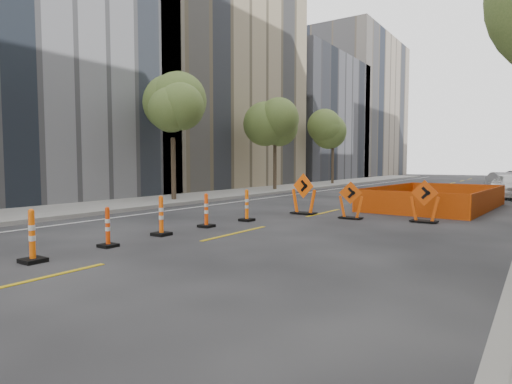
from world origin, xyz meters
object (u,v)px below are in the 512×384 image
Objects in this scene: channelizer_2 at (32,236)px; chevron_sign_right at (424,201)px; chevron_sign_center at (351,200)px; parked_car_mid at (505,182)px; channelizer_4 at (161,216)px; channelizer_5 at (206,210)px; channelizer_6 at (247,205)px; chevron_sign_left at (304,194)px; channelizer_3 at (108,227)px.

channelizer_2 is 0.76× the size of chevron_sign_right.
chevron_sign_center is at bearing -168.88° from chevron_sign_right.
channelizer_2 is at bearing -126.09° from parked_car_mid.
channelizer_2 is 11.82m from chevron_sign_right.
channelizer_2 is 3.76m from channelizer_4.
channelizer_4 is 0.77× the size of chevron_sign_right.
chevron_sign_center is (3.04, 4.45, 0.14)m from channelizer_5.
parked_car_mid is (6.63, 24.70, 0.13)m from channelizer_5.
channelizer_2 is 0.82× the size of chevron_sign_center.
chevron_sign_right is at bearing 41.94° from channelizer_5.
channelizer_6 is (0.29, 3.75, -0.01)m from channelizer_4.
chevron_sign_center reaches higher than parked_car_mid.
chevron_sign_left is at bearing 81.16° from channelizer_4.
channelizer_3 is 0.72× the size of chevron_sign_center.
chevron_sign_center reaches higher than channelizer_4.
channelizer_2 is 1.88m from channelizer_3.
chevron_sign_left reaches higher than chevron_sign_right.
chevron_sign_left reaches higher than channelizer_4.
channelizer_3 is at bearing -88.67° from channelizer_5.
channelizer_5 is (0.05, 1.88, -0.02)m from channelizer_4.
channelizer_3 is 0.87× the size of channelizer_4.
chevron_sign_right is at bearing 50.89° from channelizer_4.
chevron_sign_left is 4.50m from chevron_sign_right.
chevron_sign_left reaches higher than parked_car_mid.
channelizer_6 is 23.70m from parked_car_mid.
chevron_sign_right is at bearing -3.59° from chevron_sign_center.
chevron_sign_center is (2.90, 10.07, 0.12)m from channelizer_2.
channelizer_6 is 0.82× the size of chevron_sign_center.
channelizer_3 is 3.75m from channelizer_5.
channelizer_4 reaches higher than channelizer_2.
channelizer_5 is at bearing -129.05° from parked_car_mid.
channelizer_4 is 0.28× the size of parked_car_mid.
chevron_sign_right is at bearing 12.17° from chevron_sign_left.
channelizer_3 is at bearing -86.17° from chevron_sign_left.
channelizer_3 is 8.72m from chevron_sign_center.
chevron_sign_right is (2.44, 0.47, 0.05)m from chevron_sign_center.
chevron_sign_right reaches higher than channelizer_6.
channelizer_6 is 0.76× the size of chevron_sign_right.
chevron_sign_center is (2.96, 8.20, 0.19)m from channelizer_3.
channelizer_4 reaches higher than channelizer_3.
channelizer_6 is 0.27× the size of parked_car_mid.
channelizer_4 is 1.04× the size of channelizer_5.
channelizer_5 is 0.26× the size of parked_car_mid.
chevron_sign_right is at bearing -117.35° from parked_car_mid.
parked_car_mid is at bearing 74.98° from channelizer_5.
parked_car_mid is at bearing 77.93° from channelizer_2.
chevron_sign_right reaches higher than channelizer_2.
channelizer_5 is at bearing 88.55° from channelizer_4.
channelizer_3 is 0.88× the size of channelizer_6.
channelizer_5 is at bearing -91.85° from chevron_sign_left.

